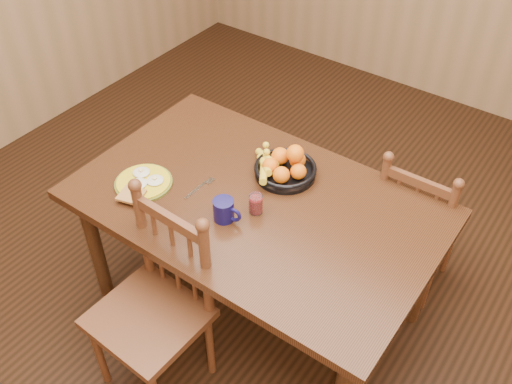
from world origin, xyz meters
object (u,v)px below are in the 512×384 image
Objects in this scene: dining_table at (256,214)px; fruit_bowl at (284,167)px; chair_far at (416,224)px; coffee_mug at (224,210)px; chair_near at (155,309)px; breakfast_plate at (143,183)px.

dining_table is 4.94× the size of fruit_bowl.
fruit_bowl is (-0.55, -0.39, 0.37)m from chair_far.
coffee_mug is 0.39m from fruit_bowl.
fruit_bowl is (0.04, 0.39, -0.00)m from coffee_mug.
dining_table is 1.65× the size of chair_near.
chair_far is at bearing 52.88° from coffee_mug.
dining_table is 1.84× the size of chair_far.
breakfast_plate is 0.44m from coffee_mug.
chair_far is 1.05m from coffee_mug.
chair_near is at bearing -99.62° from fruit_bowl.
chair_near is at bearing -102.95° from dining_table.
chair_near reaches higher than dining_table.
fruit_bowl is at bearing 83.59° from coffee_mug.
fruit_bowl reaches higher than dining_table.
dining_table is 11.95× the size of coffee_mug.
coffee_mug is at bearing -103.34° from dining_table.
coffee_mug is at bearing 79.52° from chair_near.
breakfast_plate is at bearing -155.82° from dining_table.
dining_table is 0.26m from fruit_bowl.
chair_near is (-0.68, -1.17, 0.05)m from chair_far.
chair_far reaches higher than breakfast_plate.
coffee_mug reaches higher than breakfast_plate.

